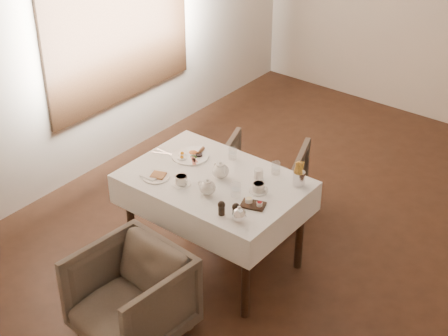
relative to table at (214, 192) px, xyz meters
name	(u,v)px	position (x,y,z in m)	size (l,w,h in m)	color
table	(214,192)	(0.00, 0.00, 0.00)	(1.28, 0.88, 0.75)	black
armchair_near	(131,296)	(0.03, -0.93, -0.33)	(0.67, 0.69, 0.63)	#4E4339
armchair_far	(263,179)	(-0.12, 0.80, -0.33)	(0.66, 0.68, 0.62)	#4E4339
breakfast_plate	(191,155)	(-0.34, 0.14, 0.13)	(0.28, 0.28, 0.04)	white
side_plate	(155,176)	(-0.35, -0.25, 0.13)	(0.20, 0.20, 0.02)	white
teapot_centre	(220,170)	(0.03, 0.04, 0.18)	(0.17, 0.13, 0.13)	white
teapot_front	(208,187)	(0.09, -0.18, 0.18)	(0.16, 0.12, 0.12)	white
creamer	(259,174)	(0.25, 0.20, 0.16)	(0.06, 0.06, 0.07)	white
teacup_near	(181,180)	(-0.14, -0.20, 0.15)	(0.14, 0.14, 0.07)	white
teacup_far	(259,188)	(0.35, 0.06, 0.15)	(0.13, 0.13, 0.07)	white
glass_left	(233,153)	(-0.07, 0.31, 0.16)	(0.06, 0.06, 0.09)	silver
glass_mid	(236,190)	(0.25, -0.08, 0.17)	(0.07, 0.07, 0.10)	silver
glass_right	(276,168)	(0.31, 0.33, 0.16)	(0.07, 0.07, 0.09)	silver
condiment_board	(253,204)	(0.42, -0.11, 0.13)	(0.19, 0.16, 0.04)	black
pepper_mill_left	(222,208)	(0.32, -0.32, 0.17)	(0.05, 0.05, 0.10)	black
pepper_mill_right	(236,210)	(0.41, -0.29, 0.17)	(0.05, 0.05, 0.11)	black
silver_pot	(239,214)	(0.46, -0.31, 0.18)	(0.11, 0.09, 0.12)	white
fries_cup	(299,175)	(0.52, 0.31, 0.20)	(0.09, 0.09, 0.18)	silver
cutlery_fork	(166,153)	(-0.52, 0.06, 0.12)	(0.02, 0.19, 0.00)	silver
cutlery_knife	(163,153)	(-0.53, 0.04, 0.12)	(0.01, 0.18, 0.00)	silver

